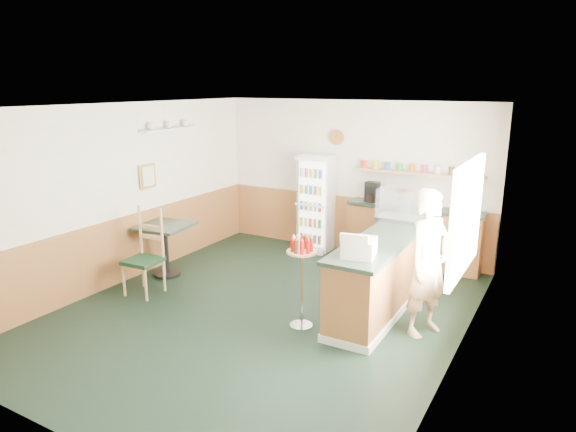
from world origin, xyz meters
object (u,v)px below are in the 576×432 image
Objects in this scene: shopkeeper at (429,263)px; display_case at (407,205)px; condiment_stand at (302,267)px; cafe_chair at (147,249)px; cafe_table at (165,240)px; drinks_fridge at (316,203)px; cash_register at (359,247)px.

display_case is at bearing 50.80° from shopkeeper.
cafe_chair is at bearing -177.58° from condiment_stand.
cafe_table is at bearing -157.03° from display_case.
display_case is (1.94, -0.92, 0.37)m from drinks_fridge.
drinks_fridge is at bearing 154.61° from display_case.
shopkeeper is at bearing -62.71° from display_case.
cafe_table is at bearing 107.09° from cafe_chair.
drinks_fridge is 2.79m from cafe_table.
drinks_fridge is at bearing 63.73° from cafe_chair.
display_case is 3.75m from cafe_table.
display_case reaches higher than cafe_table.
cash_register is at bearing -90.00° from display_case.
cafe_chair is at bearing 123.85° from shopkeeper.
display_case is 0.46× the size of shopkeeper.
cafe_chair is (-2.47, -0.10, -0.14)m from condiment_stand.
drinks_fridge reaches higher than cafe_chair.
cafe_table is 0.67m from cafe_chair.
condiment_stand is 2.48m from cafe_chair.
drinks_fridge is 1.51× the size of condiment_stand.
shopkeeper is 4.11m from cafe_table.
condiment_stand is 2.77m from cafe_table.
drinks_fridge reaches higher than condiment_stand.
drinks_fridge is 0.97× the size of shopkeeper.
drinks_fridge is 2.17m from display_case.
drinks_fridge is 3.23m from cafe_chair.
drinks_fridge is 2.08× the size of cafe_table.
condiment_stand is (-0.69, -0.13, -0.33)m from cash_register.
cash_register is at bearing 10.86° from condiment_stand.
drinks_fridge reaches higher than cash_register.
shopkeeper is (0.70, 0.47, -0.22)m from cash_register.
shopkeeper is at bearing 23.07° from cash_register.
condiment_stand is 1.38× the size of cafe_table.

